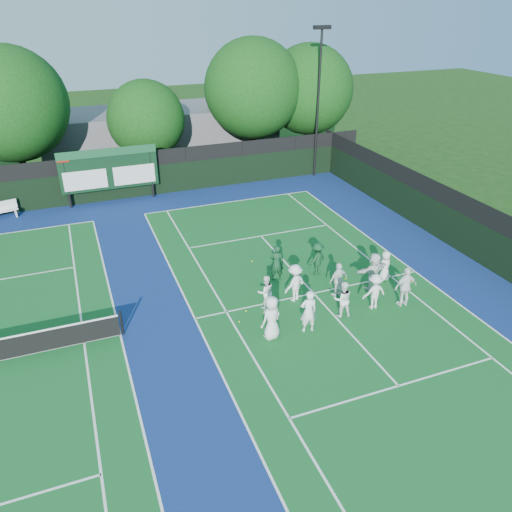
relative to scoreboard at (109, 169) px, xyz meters
name	(u,v)px	position (x,y,z in m)	size (l,w,h in m)	color
ground	(324,305)	(7.01, -15.59, -2.19)	(120.00, 120.00, 0.00)	#183B10
court_apron	(183,321)	(1.01, -14.59, -2.19)	(34.00, 32.00, 0.01)	navy
near_court	(314,293)	(7.01, -14.59, -2.18)	(11.05, 23.85, 0.01)	#125B22
back_fence	(126,178)	(1.01, 0.41, -0.83)	(34.00, 0.08, 3.00)	black
divider_fence_right	(478,235)	(16.01, -14.59, -0.83)	(0.08, 32.00, 3.00)	black
scoreboard	(109,169)	(0.00, 0.00, 0.00)	(6.00, 0.21, 3.55)	black
clubhouse	(161,134)	(5.01, 8.41, -0.19)	(18.00, 6.00, 4.00)	#5E5D63
light_pole_right	(319,87)	(14.51, 0.11, 4.11)	(1.20, 0.30, 10.12)	black
bench	(3,209)	(-6.39, -0.21, -1.65)	(1.65, 0.81, 1.01)	white
tree_b	(13,107)	(-4.96, 3.99, 3.43)	(7.15, 7.15, 9.38)	black
tree_c	(148,121)	(3.37, 3.99, 1.90)	(5.33, 5.33, 6.90)	black
tree_d	(255,91)	(11.31, 3.99, 3.42)	(7.13, 7.13, 9.37)	black
tree_e	(310,92)	(15.84, 3.99, 3.11)	(6.70, 6.70, 8.82)	black
tennis_ball_0	(239,322)	(3.15, -15.48, -2.16)	(0.07, 0.07, 0.07)	yellow
tennis_ball_1	(373,283)	(9.97, -14.81, -2.16)	(0.07, 0.07, 0.07)	yellow
tennis_ball_2	(412,282)	(11.73, -15.37, -2.16)	(0.07, 0.07, 0.07)	yellow
tennis_ball_3	(246,311)	(3.69, -14.85, -2.16)	(0.07, 0.07, 0.07)	yellow
tennis_ball_4	(252,261)	(5.49, -10.79, -2.16)	(0.07, 0.07, 0.07)	yellow
tennis_ball_5	(346,279)	(9.01, -14.00, -2.16)	(0.07, 0.07, 0.07)	yellow
player_front_0	(272,318)	(4.00, -16.87, -1.27)	(0.90, 0.59, 1.84)	white
player_front_1	(308,311)	(5.51, -16.99, -1.27)	(0.67, 0.44, 1.84)	white
player_front_2	(342,299)	(7.31, -16.53, -1.39)	(0.78, 0.61, 1.60)	white
player_front_3	(374,291)	(8.85, -16.50, -1.39)	(1.04, 0.60, 1.61)	silver
player_front_4	(405,287)	(10.19, -16.80, -1.28)	(1.07, 0.44, 1.82)	white
player_back_0	(266,292)	(4.59, -14.80, -1.43)	(0.74, 0.57, 1.52)	white
player_back_1	(295,283)	(5.97, -14.74, -1.33)	(1.12, 0.64, 1.73)	white
player_back_2	(338,280)	(7.91, -15.11, -1.37)	(0.96, 0.40, 1.63)	white
player_back_3	(374,271)	(9.71, -15.11, -1.30)	(1.65, 0.53, 1.78)	white
player_back_4	(385,266)	(10.63, -14.67, -1.45)	(0.73, 0.47, 1.49)	silver
coach_left	(277,263)	(5.93, -12.85, -1.30)	(0.65, 0.43, 1.79)	#0F391F
coach_right	(317,259)	(7.93, -13.05, -1.36)	(1.07, 0.61, 1.65)	#103C1E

